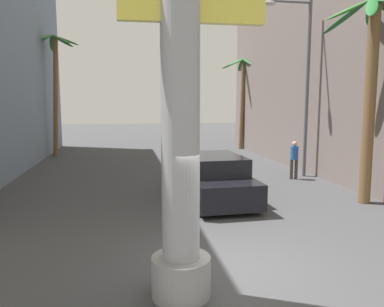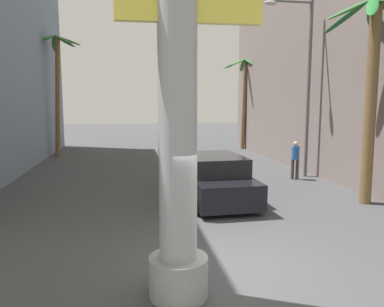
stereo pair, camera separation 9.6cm
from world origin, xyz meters
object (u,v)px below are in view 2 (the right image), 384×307
Objects in this scene: street_lamp at (303,73)px; palm_tree_near_right at (371,76)px; car_lead at (214,179)px; palm_tree_far_left at (56,72)px; palm_tree_far_right at (244,89)px; pedestrian_mid_right at (295,157)px; neon_sign_pole at (178,33)px.

street_lamp reaches higher than palm_tree_near_right.
car_lead is 0.64× the size of palm_tree_far_left.
palm_tree_far_left is 12.80m from palm_tree_far_right.
pedestrian_mid_right is at bearing -39.71° from palm_tree_far_left.
palm_tree_near_right is (4.91, -1.25, 3.48)m from car_lead.
neon_sign_pole is 19.42m from palm_tree_far_left.
palm_tree_near_right is at bearing 36.03° from neon_sign_pole.
street_lamp is at bearing 50.81° from pedestrian_mid_right.
palm_tree_near_right is at bearing -81.51° from pedestrian_mid_right.
neon_sign_pole is at bearing -74.60° from palm_tree_far_left.
palm_tree_far_right is at bearing 68.69° from car_lead.
pedestrian_mid_right is (-1.13, -11.15, -3.37)m from palm_tree_far_right.
palm_tree_far_right reaches higher than pedestrian_mid_right.
neon_sign_pole is at bearing -108.20° from car_lead.
palm_tree_far_right is at bearing 88.00° from palm_tree_near_right.
car_lead is at bearing 71.80° from neon_sign_pole.
neon_sign_pole is 1.96× the size of car_lead.
street_lamp is (6.86, 9.70, 0.20)m from neon_sign_pole.
pedestrian_mid_right is at bearing -95.80° from palm_tree_far_right.
car_lead is 15.39m from palm_tree_far_right.
car_lead is 0.72× the size of palm_tree_near_right.
palm_tree_near_right reaches higher than palm_tree_far_right.
street_lamp is at bearing -36.86° from palm_tree_far_left.
car_lead is 2.87× the size of pedestrian_mid_right.
palm_tree_far_right is (7.52, 20.27, -0.09)m from neon_sign_pole.
street_lamp is 1.19× the size of palm_tree_far_right.
palm_tree_far_left is at bearing -172.95° from palm_tree_far_right.
street_lamp is 7.03m from car_lead.
neon_sign_pole is 11.66m from pedestrian_mid_right.
car_lead is at bearing 165.71° from palm_tree_near_right.
pedestrian_mid_right is at bearing 32.94° from car_lead.
palm_tree_far_right is at bearing 84.20° from pedestrian_mid_right.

